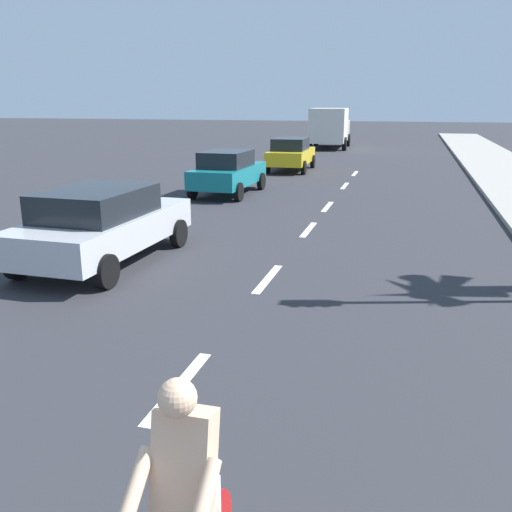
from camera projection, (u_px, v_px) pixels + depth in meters
name	position (u px, v px, depth m)	size (l,w,h in m)	color
ground_plane	(331.00, 203.00, 18.44)	(160.00, 160.00, 0.00)	#2D2D33
lane_stripe_2	(179.00, 386.00, 6.55)	(0.16, 1.80, 0.01)	white
lane_stripe_3	(268.00, 279.00, 10.53)	(0.16, 1.80, 0.01)	white
lane_stripe_4	(309.00, 230.00, 14.57)	(0.16, 1.80, 0.01)	white
lane_stripe_5	(327.00, 207.00, 17.74)	(0.16, 1.80, 0.01)	white
lane_stripe_6	(345.00, 186.00, 22.13)	(0.16, 1.80, 0.01)	white
lane_stripe_7	(355.00, 173.00, 25.91)	(0.16, 1.80, 0.01)	white
parked_car_silver	(102.00, 223.00, 11.41)	(2.18, 4.61, 1.57)	#B7BABF
parked_car_teal	(228.00, 171.00, 19.91)	(1.94, 4.05, 1.57)	#14727A
parked_car_yellow	(291.00, 153.00, 26.77)	(1.97, 4.13, 1.57)	gold
delivery_truck	(330.00, 127.00, 39.59)	(2.90, 6.34, 2.80)	beige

